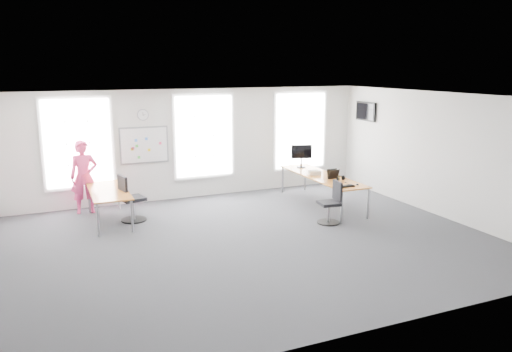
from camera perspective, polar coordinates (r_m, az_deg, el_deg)
name	(u,v)px	position (r m, az deg, el deg)	size (l,w,h in m)	color
floor	(249,241)	(10.55, -0.80, -7.46)	(10.00, 10.00, 0.00)	#2D2D32
ceiling	(249,97)	(9.94, -0.86, 9.03)	(10.00, 10.00, 0.00)	white
wall_back	(193,144)	(13.86, -7.17, 3.67)	(10.00, 10.00, 0.00)	silver
wall_front	(365,229)	(6.74, 12.35, -5.94)	(10.00, 10.00, 0.00)	silver
wall_right	(439,154)	(12.87, 20.22, 2.32)	(10.00, 10.00, 0.00)	silver
window_left	(78,143)	(13.30, -19.68, 3.54)	(1.60, 0.06, 2.20)	white
window_mid	(204,136)	(13.89, -5.97, 4.55)	(1.60, 0.06, 2.20)	white
window_right	(300,131)	(15.05, 5.04, 5.18)	(1.60, 0.06, 2.20)	white
desk_right	(322,177)	(13.21, 7.52, -0.15)	(0.86, 3.23, 0.79)	#C16733
desk_left	(108,193)	(12.14, -16.52, -1.85)	(0.84, 2.10, 0.77)	#C16733
chair_right	(331,205)	(11.75, 8.59, -3.29)	(0.53, 0.53, 0.99)	black
chair_left	(130,201)	(12.10, -14.18, -2.79)	(0.61, 0.60, 1.12)	black
person	(84,177)	(13.05, -19.06, -0.10)	(0.67, 0.44, 1.83)	#E93A75
whiteboard	(144,145)	(13.52, -12.65, 3.46)	(1.20, 0.03, 0.90)	white
wall_clock	(143,115)	(13.42, -12.81, 6.83)	(0.30, 0.30, 0.04)	gray
tv	(366,111)	(15.04, 12.44, 7.23)	(0.06, 0.90, 0.55)	black
keyboard	(346,186)	(12.05, 10.20, -1.16)	(0.44, 0.16, 0.02)	black
mouse	(357,185)	(12.25, 11.51, -0.96)	(0.06, 0.10, 0.04)	black
lens_cap	(346,183)	(12.47, 10.21, -0.74)	(0.06, 0.06, 0.01)	black
headphones	(340,178)	(12.71, 9.62, -0.23)	(0.20, 0.11, 0.12)	black
laptop_sleeve	(333,174)	(12.82, 8.79, 0.22)	(0.31, 0.19, 0.25)	black
paper_stack	(315,173)	(13.27, 6.72, 0.39)	(0.31, 0.23, 0.11)	beige
monitor	(302,154)	(14.10, 5.23, 2.53)	(0.57, 0.24, 0.65)	black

